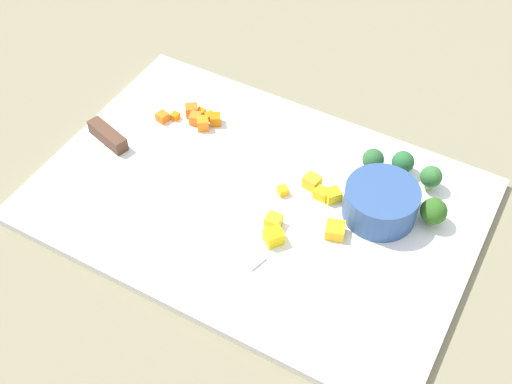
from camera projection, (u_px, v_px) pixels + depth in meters
The scene contains 23 objects.
ground_plane at pixel (256, 203), 0.86m from camera, with size 4.00×4.00×0.00m, color gray.
cutting_board at pixel (256, 200), 0.86m from camera, with size 0.55×0.37×0.01m, color white.
prep_bowl at pixel (381, 202), 0.82m from camera, with size 0.09×0.09×0.04m, color #305189.
chef_knife at pixel (140, 163), 0.88m from camera, with size 0.32×0.11×0.02m.
carrot_dice_0 at pixel (210, 116), 0.95m from camera, with size 0.01×0.01×0.01m, color orange.
carrot_dice_1 at pixel (215, 119), 0.94m from camera, with size 0.02×0.02×0.02m, color orange.
carrot_dice_2 at pixel (192, 110), 0.95m from camera, with size 0.02×0.02×0.02m, color orange.
carrot_dice_3 at pixel (200, 112), 0.95m from camera, with size 0.01×0.01×0.01m, color orange.
carrot_dice_4 at pixel (175, 116), 0.95m from camera, with size 0.01×0.01×0.01m, color orange.
carrot_dice_5 at pixel (196, 119), 0.94m from camera, with size 0.02×0.02×0.02m, color orange.
carrot_dice_6 at pixel (162, 117), 0.95m from camera, with size 0.01×0.01×0.01m, color orange.
carrot_dice_7 at pixel (203, 123), 0.93m from camera, with size 0.02×0.02×0.02m, color orange.
pepper_dice_0 at pixel (312, 182), 0.86m from camera, with size 0.02×0.02×0.02m, color yellow.
pepper_dice_1 at pixel (335, 230), 0.81m from camera, with size 0.02×0.02×0.02m, color yellow.
pepper_dice_2 at pixel (283, 191), 0.85m from camera, with size 0.01×0.01×0.01m, color yellow.
pepper_dice_3 at pixel (274, 221), 0.82m from camera, with size 0.02×0.02×0.02m, color yellow.
pepper_dice_4 at pixel (332, 195), 0.85m from camera, with size 0.02×0.02×0.02m, color yellow.
pepper_dice_5 at pixel (274, 237), 0.80m from camera, with size 0.02×0.02×0.02m, color yellow.
pepper_dice_6 at pixel (321, 194), 0.85m from camera, with size 0.02×0.02×0.01m, color yellow.
broccoli_floret_0 at pixel (403, 162), 0.87m from camera, with size 0.03×0.03×0.03m.
broccoli_floret_1 at pixel (373, 160), 0.87m from camera, with size 0.03×0.03×0.03m.
broccoli_floret_2 at pixel (431, 177), 0.85m from camera, with size 0.03×0.03×0.04m.
broccoli_floret_3 at pixel (434, 212), 0.81m from camera, with size 0.03×0.03×0.04m.
Camera 1 is at (-0.27, 0.49, 0.66)m, focal length 47.04 mm.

